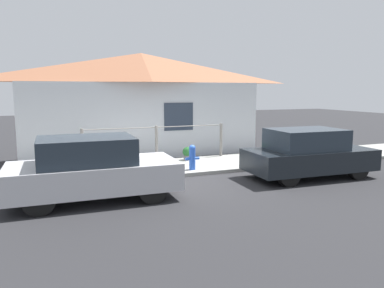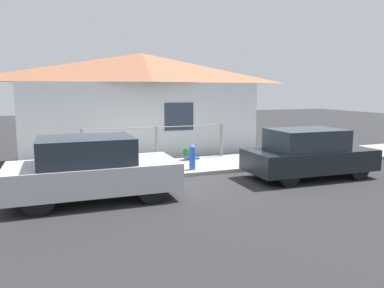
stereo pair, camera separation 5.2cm
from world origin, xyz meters
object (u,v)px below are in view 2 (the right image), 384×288
car_left (91,169)px  car_right (308,154)px  fire_hydrant (192,157)px  potted_plant_near_hydrant (188,153)px

car_left → car_right: size_ratio=1.03×
car_right → fire_hydrant: bearing=150.8°
car_right → potted_plant_near_hydrant: bearing=129.2°
fire_hydrant → potted_plant_near_hydrant: size_ratio=1.67×
fire_hydrant → potted_plant_near_hydrant: (0.41, 1.49, -0.15)m
car_left → fire_hydrant: size_ratio=5.04×
car_left → car_right: (5.95, 0.00, -0.03)m
fire_hydrant → car_right: bearing=-31.1°
car_left → fire_hydrant: (3.10, 1.72, -0.22)m
potted_plant_near_hydrant → car_left: bearing=-137.6°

